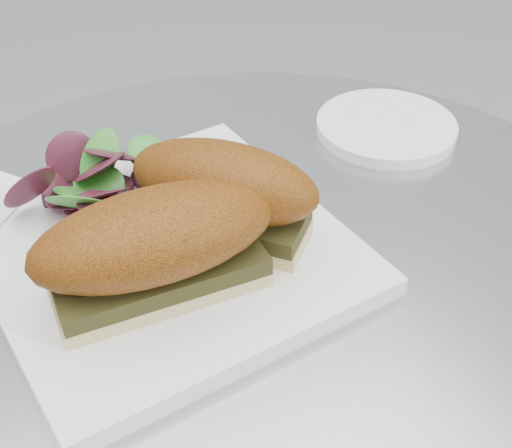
{
  "coord_description": "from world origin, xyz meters",
  "views": [
    {
      "loc": [
        -0.18,
        -0.36,
        1.11
      ],
      "look_at": [
        0.0,
        0.02,
        0.77
      ],
      "focal_mm": 50.0,
      "sensor_mm": 36.0,
      "label": 1
    }
  ],
  "objects_px": {
    "sandwich_right": "(224,191)",
    "sandwich_left": "(156,245)",
    "saucer": "(386,127)",
    "plate": "(165,252)"
  },
  "relations": [
    {
      "from": "sandwich_right",
      "to": "saucer",
      "type": "distance_m",
      "value": 0.25
    },
    {
      "from": "plate",
      "to": "saucer",
      "type": "xyz_separation_m",
      "value": [
        0.27,
        0.08,
        -0.0
      ]
    },
    {
      "from": "plate",
      "to": "saucer",
      "type": "bearing_deg",
      "value": 17.46
    },
    {
      "from": "sandwich_right",
      "to": "sandwich_left",
      "type": "bearing_deg",
      "value": -105.51
    },
    {
      "from": "sandwich_left",
      "to": "sandwich_right",
      "type": "relative_size",
      "value": 1.15
    },
    {
      "from": "sandwich_left",
      "to": "sandwich_right",
      "type": "distance_m",
      "value": 0.08
    },
    {
      "from": "plate",
      "to": "sandwich_left",
      "type": "distance_m",
      "value": 0.07
    },
    {
      "from": "plate",
      "to": "sandwich_left",
      "type": "bearing_deg",
      "value": -112.92
    },
    {
      "from": "plate",
      "to": "saucer",
      "type": "height_order",
      "value": "plate"
    },
    {
      "from": "plate",
      "to": "sandwich_left",
      "type": "relative_size",
      "value": 1.5
    }
  ]
}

